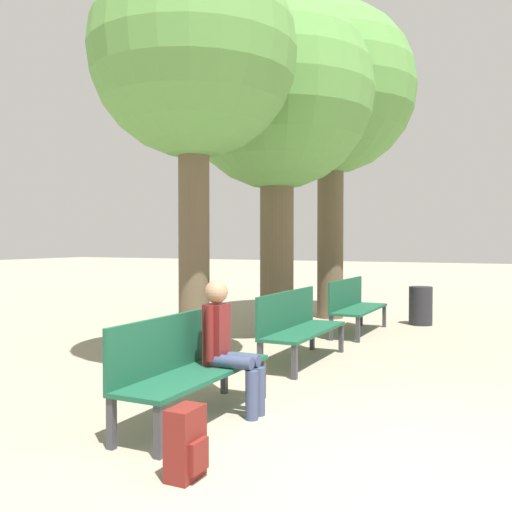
{
  "coord_description": "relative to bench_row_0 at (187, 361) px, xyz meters",
  "views": [
    {
      "loc": [
        0.6,
        -3.76,
        1.62
      ],
      "look_at": [
        -3.23,
        4.13,
        1.39
      ],
      "focal_mm": 40.0,
      "sensor_mm": 36.0,
      "label": 1
    }
  ],
  "objects": [
    {
      "name": "bench_row_2",
      "position": [
        0.0,
        5.39,
        0.0
      ],
      "size": [
        0.54,
        1.89,
        0.95
      ],
      "color": "#195138",
      "rests_on": "ground_plane"
    },
    {
      "name": "tree_row_2",
      "position": [
        -1.0,
        7.11,
        4.19
      ],
      "size": [
        3.52,
        3.52,
        6.56
      ],
      "color": "brown",
      "rests_on": "ground_plane"
    },
    {
      "name": "trash_bin",
      "position": [
        0.9,
        6.9,
        -0.16
      ],
      "size": [
        0.44,
        0.44,
        0.74
      ],
      "color": "#232328",
      "rests_on": "ground_plane"
    },
    {
      "name": "backpack",
      "position": [
        0.71,
        -1.12,
        -0.29
      ],
      "size": [
        0.22,
        0.28,
        0.49
      ],
      "color": "maroon",
      "rests_on": "ground_plane"
    },
    {
      "name": "ground_plane",
      "position": [
        2.22,
        -0.6,
        -0.53
      ],
      "size": [
        80.0,
        80.0,
        0.0
      ],
      "primitive_type": "plane",
      "color": "gray"
    },
    {
      "name": "bench_row_1",
      "position": [
        0.0,
        2.69,
        0.0
      ],
      "size": [
        0.54,
        1.89,
        0.95
      ],
      "color": "#195138",
      "rests_on": "ground_plane"
    },
    {
      "name": "person_seated",
      "position": [
        0.25,
        0.3,
        0.14
      ],
      "size": [
        0.58,
        0.33,
        1.25
      ],
      "color": "#384260",
      "rests_on": "ground_plane"
    },
    {
      "name": "tree_row_1",
      "position": [
        -1.0,
        4.31,
        3.47
      ],
      "size": [
        3.19,
        3.19,
        5.67
      ],
      "color": "brown",
      "rests_on": "ground_plane"
    },
    {
      "name": "tree_row_0",
      "position": [
        -1.0,
        1.73,
        3.37
      ],
      "size": [
        2.6,
        2.6,
        5.26
      ],
      "color": "brown",
      "rests_on": "ground_plane"
    },
    {
      "name": "bench_row_0",
      "position": [
        0.0,
        0.0,
        0.0
      ],
      "size": [
        0.54,
        1.89,
        0.95
      ],
      "color": "#195138",
      "rests_on": "ground_plane"
    }
  ]
}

